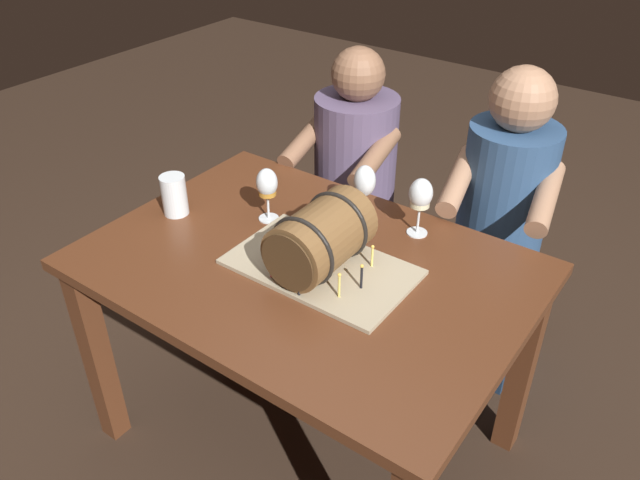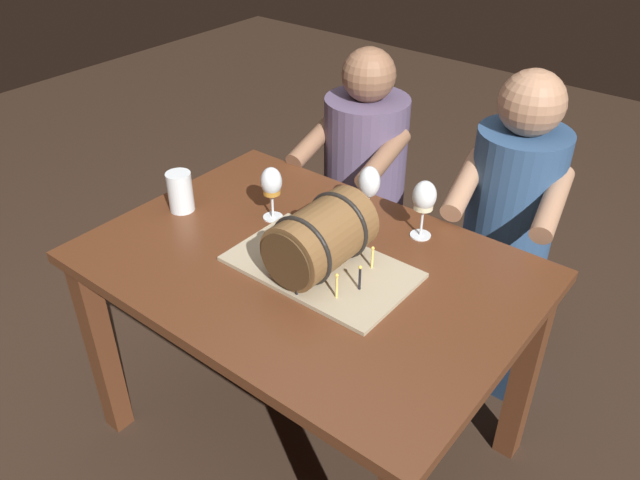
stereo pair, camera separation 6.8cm
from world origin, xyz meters
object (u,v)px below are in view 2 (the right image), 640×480
object	(u,v)px
wine_glass_white	(424,199)
person_seated_left	(363,200)
barrel_cake	(320,242)
dining_table	(307,294)
wine_glass_amber	(271,184)
wine_glass_empty	(369,184)
person_seated_right	(503,250)
beer_pint	(180,193)

from	to	relation	value
wine_glass_white	person_seated_left	distance (m)	0.73
barrel_cake	person_seated_left	bearing A→B (deg)	116.10
dining_table	wine_glass_amber	bearing A→B (deg)	153.41
barrel_cake	wine_glass_white	world-z (taller)	barrel_cake
dining_table	barrel_cake	xyz separation A→B (m)	(0.05, -0.00, 0.21)
wine_glass_empty	person_seated_left	xyz separation A→B (m)	(-0.31, 0.42, -0.36)
wine_glass_white	person_seated_right	world-z (taller)	person_seated_right
wine_glass_amber	person_seated_right	size ratio (longest dim) A/B	0.15
dining_table	barrel_cake	size ratio (longest dim) A/B	2.43
barrel_cake	wine_glass_empty	xyz separation A→B (m)	(-0.05, 0.31, 0.03)
person_seated_left	person_seated_right	distance (m)	0.61
dining_table	wine_glass_amber	xyz separation A→B (m)	(-0.24, 0.12, 0.24)
wine_glass_amber	person_seated_left	distance (m)	0.71
wine_glass_amber	dining_table	bearing A→B (deg)	-26.59
wine_glass_amber	beer_pint	bearing A→B (deg)	-151.14
person_seated_left	person_seated_right	bearing A→B (deg)	0.00
wine_glass_amber	beer_pint	size ratio (longest dim) A/B	1.35
wine_glass_white	person_seated_right	bearing A→B (deg)	73.37
barrel_cake	wine_glass_empty	world-z (taller)	barrel_cake
wine_glass_amber	beer_pint	distance (m)	0.31
dining_table	wine_glass_amber	distance (m)	0.36
beer_pint	wine_glass_empty	bearing A→B (deg)	33.41
wine_glass_empty	wine_glass_amber	bearing A→B (deg)	-142.06
person_seated_left	wine_glass_empty	bearing A→B (deg)	-54.01
wine_glass_white	wine_glass_empty	distance (m)	0.18
wine_glass_white	person_seated_right	xyz separation A→B (m)	(0.12, 0.40, -0.35)
dining_table	barrel_cake	world-z (taller)	barrel_cake
dining_table	beer_pint	xyz separation A→B (m)	(-0.50, -0.03, 0.18)
barrel_cake	wine_glass_empty	distance (m)	0.32
wine_glass_amber	person_seated_left	world-z (taller)	person_seated_left
beer_pint	wine_glass_amber	bearing A→B (deg)	28.86
wine_glass_white	beer_pint	xyz separation A→B (m)	(-0.69, -0.35, -0.07)
dining_table	wine_glass_amber	world-z (taller)	wine_glass_amber
wine_glass_white	person_seated_left	bearing A→B (deg)	140.45
wine_glass_empty	person_seated_right	distance (m)	0.62
barrel_cake	wine_glass_white	distance (m)	0.35
beer_pint	dining_table	bearing A→B (deg)	3.07
person_seated_left	person_seated_right	xyz separation A→B (m)	(0.61, 0.00, 0.02)
barrel_cake	person_seated_left	distance (m)	0.88
dining_table	person_seated_left	size ratio (longest dim) A/B	1.10
person_seated_right	wine_glass_amber	bearing A→B (deg)	-131.84
beer_pint	person_seated_left	size ratio (longest dim) A/B	0.12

